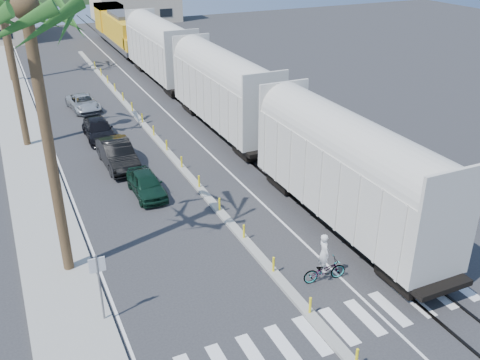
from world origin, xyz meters
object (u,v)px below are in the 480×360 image
at_px(street_sign, 99,279).
at_px(car_second, 117,154).
at_px(car_lead, 146,184).
at_px(cyclist, 324,266).

bearing_deg(street_sign, car_second, 74.73).
bearing_deg(car_second, street_sign, -106.60).
xyz_separation_m(street_sign, car_lead, (4.41, 9.59, -1.31)).
bearing_deg(street_sign, car_lead, 65.32).
distance_m(street_sign, cyclist, 9.20).
relative_size(street_sign, car_second, 0.60).
xyz_separation_m(street_sign, cyclist, (9.02, -1.31, -1.24)).
bearing_deg(car_second, cyclist, -72.83).
bearing_deg(car_lead, car_second, 96.38).
bearing_deg(cyclist, car_lead, 29.41).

